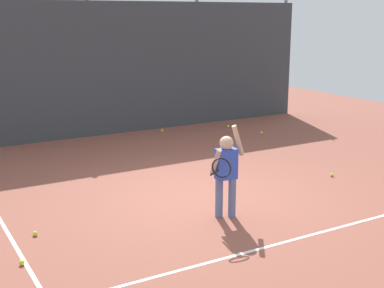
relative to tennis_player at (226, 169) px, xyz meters
name	(u,v)px	position (x,y,z in m)	size (l,w,h in m)	color
ground_plane	(199,196)	(0.15, 0.99, -0.73)	(20.00, 20.00, 0.00)	brown
court_line_baseline	(282,243)	(0.15, -1.11, -0.72)	(9.00, 0.05, 0.00)	white
back_fence_windscreen	(91,70)	(0.15, 6.00, 0.86)	(12.02, 0.08, 3.17)	#383D42
fence_post_2	(90,67)	(0.15, 6.06, 0.94)	(0.09, 0.09, 3.32)	slate
fence_post_3	(197,61)	(3.08, 6.06, 0.94)	(0.09, 0.09, 3.32)	slate
fence_post_4	(284,57)	(6.01, 6.06, 0.94)	(0.09, 0.09, 3.32)	slate
tennis_player	(226,169)	(0.00, 0.00, 0.00)	(0.77, 0.57, 1.35)	slate
tennis_ball_0	(22,263)	(-2.91, -0.07, -0.69)	(0.07, 0.07, 0.07)	#CCE033
tennis_ball_1	(162,131)	(1.78, 5.56, -0.69)	(0.07, 0.07, 0.07)	#CCE033
tennis_ball_2	(228,126)	(3.50, 5.15, -0.69)	(0.07, 0.07, 0.07)	#CCE033
tennis_ball_3	(35,234)	(-2.56, 0.71, -0.69)	(0.07, 0.07, 0.07)	#CCE033
tennis_ball_4	(233,199)	(0.50, 0.53, -0.69)	(0.07, 0.07, 0.07)	#CCE033
tennis_ball_5	(332,175)	(2.77, 0.68, -0.69)	(0.07, 0.07, 0.07)	#CCE033
tennis_ball_6	(262,133)	(3.79, 4.12, -0.69)	(0.07, 0.07, 0.07)	#CCE033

